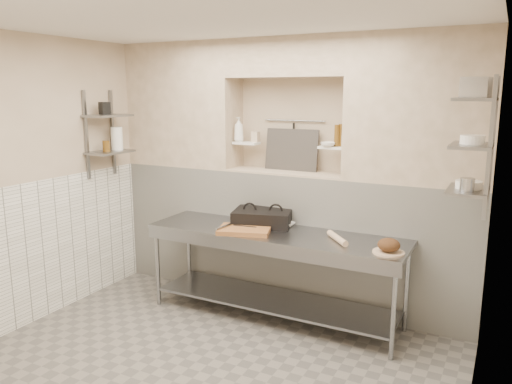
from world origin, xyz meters
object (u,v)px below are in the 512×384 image
Objects in this scene: prep_table at (274,257)px; mixing_bowl at (285,225)px; bread_loaf at (389,245)px; bowl_alcove at (328,144)px; rolling_pin at (337,238)px; jug_left at (117,139)px; panini_press at (263,218)px; cutting_board at (245,230)px; bottle_soap at (239,130)px.

mixing_bowl is at bearing 88.19° from prep_table.
bowl_alcove is at bearing 140.74° from bread_loaf.
prep_table is 1.26m from bowl_alcove.
jug_left is at bearing -179.71° from rolling_pin.
mixing_bowl is 0.51× the size of rolling_pin.
panini_press reaches higher than prep_table.
mixing_bowl is at bearing 53.37° from cutting_board.
bread_loaf is (0.50, -0.14, 0.04)m from rolling_pin.
jug_left is (-2.60, -0.01, 0.81)m from rolling_pin.
rolling_pin is at bearing 7.86° from cutting_board.
bowl_alcove reaches higher than panini_press.
prep_table is 2.24m from jug_left.
bottle_soap is 1.38m from jug_left.
bread_loaf is (1.14, -0.14, 0.33)m from prep_table.
bottle_soap is 1.87× the size of bowl_alcove.
bread_loaf is at bearing -15.15° from rolling_pin.
rolling_pin is 2.72m from jug_left.
bottle_soap is (-1.33, 0.53, 0.92)m from rolling_pin.
jug_left reaches higher than bowl_alcove.
panini_press is at bearing -35.63° from bottle_soap.
rolling_pin is 0.52m from bread_loaf.
mixing_bowl is (0.27, 0.36, 0.00)m from cutting_board.
mixing_bowl is at bearing 161.82° from bread_loaf.
bread_loaf is at bearing -19.94° from bottle_soap.
rolling_pin is at bearing -28.03° from panini_press.
rolling_pin is at bearing -21.67° from bottle_soap.
prep_table is 5.20× the size of cutting_board.
mixing_bowl reaches higher than prep_table.
jug_left is at bearing -156.85° from bottle_soap.
rolling_pin is at bearing -0.18° from prep_table.
cutting_board is at bearing -172.14° from rolling_pin.
panini_press is 3.51× the size of bread_loaf.
cutting_board is (-0.26, -0.13, 0.28)m from prep_table.
prep_table is 0.45m from panini_press.
mixing_bowl is 0.68m from rolling_pin.
bread_loaf is 2.13m from bottle_soap.
panini_press is at bearing 7.00° from jug_left.
prep_table is 13.58× the size of mixing_bowl.
prep_table is at bearing -37.53° from bottle_soap.
rolling_pin is at bearing 164.85° from bread_loaf.
mixing_bowl is 0.92m from bowl_alcove.
bowl_alcove is 2.36m from jug_left.
jug_left is (-1.69, 0.11, 0.82)m from cutting_board.
bread_loaf is at bearing -28.86° from panini_press.
jug_left is at bearing -172.70° from mixing_bowl.
bottle_soap is at bearing 142.47° from prep_table.
mixing_bowl is at bearing -141.22° from bowl_alcove.
mixing_bowl is at bearing 159.52° from rolling_pin.
cutting_board is 3.44× the size of bowl_alcove.
bottle_soap reaches higher than mixing_bowl.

